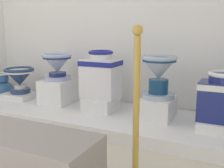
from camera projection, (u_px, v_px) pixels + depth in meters
name	position (u px, v px, depth m)	size (l,w,h in m)	color
display_platform	(101.00, 117.00, 2.86)	(2.92, 0.89, 0.12)	white
plinth_block_broad_patterned	(21.00, 95.00, 3.40)	(0.37, 0.34, 0.07)	white
antique_toilet_broad_patterned	(19.00, 77.00, 3.36)	(0.36, 0.36, 0.31)	navy
plinth_block_rightmost	(58.00, 91.00, 3.16)	(0.33, 0.37, 0.27)	white
antique_toilet_rightmost	(57.00, 64.00, 3.10)	(0.33, 0.33, 0.30)	#A9B3DC
plinth_block_leftmost	(101.00, 104.00, 2.90)	(0.31, 0.33, 0.14)	white
antique_toilet_leftmost	(101.00, 74.00, 2.83)	(0.38, 0.29, 0.49)	white
plinth_block_squat_floral	(158.00, 108.00, 2.63)	(0.29, 0.36, 0.20)	white
antique_toilet_squat_floral	(159.00, 72.00, 2.56)	(0.33, 0.33, 0.40)	#AABBCD
plinth_block_tall_cobalt	(221.00, 125.00, 2.35)	(0.36, 0.36, 0.08)	white
antique_toilet_tall_cobalt	(223.00, 96.00, 2.30)	(0.39, 0.29, 0.42)	navy
decorative_vase_spare	(4.00, 89.00, 3.64)	(0.26, 0.26, 0.39)	white
stanchion_post_near_right	(136.00, 139.00, 1.70)	(0.25, 0.25, 0.99)	gold
museum_bench	(2.00, 160.00, 1.62)	(1.21, 0.36, 0.40)	gray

